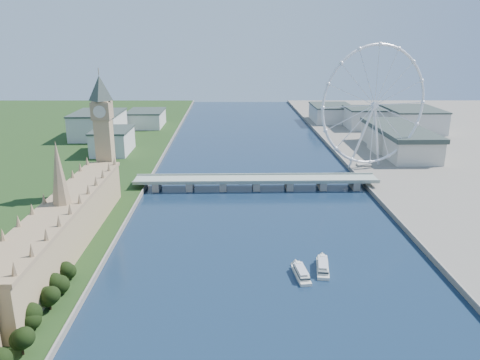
{
  "coord_description": "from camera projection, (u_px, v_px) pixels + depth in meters",
  "views": [
    {
      "loc": [
        -23.53,
        -105.61,
        131.92
      ],
      "look_at": [
        -16.59,
        210.0,
        35.57
      ],
      "focal_mm": 35.0,
      "sensor_mm": 36.0,
      "label": 1
    }
  ],
  "objects": [
    {
      "name": "parliament_range",
      "position": [
        65.0,
        226.0,
        294.47
      ],
      "size": [
        24.0,
        200.0,
        70.0
      ],
      "color": "tan",
      "rests_on": "ground"
    },
    {
      "name": "big_ben",
      "position": [
        103.0,
        121.0,
        383.7
      ],
      "size": [
        20.02,
        20.02,
        110.0
      ],
      "color": "tan",
      "rests_on": "ground"
    },
    {
      "name": "westminster_bridge",
      "position": [
        256.0,
        181.0,
        424.92
      ],
      "size": [
        220.0,
        22.0,
        9.5
      ],
      "color": "gray",
      "rests_on": "ground"
    },
    {
      "name": "london_eye",
      "position": [
        375.0,
        106.0,
        462.33
      ],
      "size": [
        113.6,
        39.12,
        124.3
      ],
      "color": "silver",
      "rests_on": "ground"
    },
    {
      "name": "county_hall",
      "position": [
        397.0,
        154.0,
        554.84
      ],
      "size": [
        54.0,
        144.0,
        35.0
      ],
      "primitive_type": null,
      "color": "beige",
      "rests_on": "ground"
    },
    {
      "name": "city_skyline",
      "position": [
        273.0,
        121.0,
        671.42
      ],
      "size": [
        505.0,
        280.0,
        32.0
      ],
      "color": "beige",
      "rests_on": "ground"
    },
    {
      "name": "tour_boat_near",
      "position": [
        301.0,
        277.0,
        269.24
      ],
      "size": [
        9.52,
        27.04,
        5.82
      ],
      "primitive_type": null,
      "rotation": [
        0.0,
        0.0,
        0.11
      ],
      "color": "silver",
      "rests_on": "ground"
    },
    {
      "name": "tour_boat_far",
      "position": [
        323.0,
        270.0,
        276.65
      ],
      "size": [
        11.49,
        29.08,
        6.24
      ],
      "primitive_type": null,
      "rotation": [
        0.0,
        0.0,
        -0.15
      ],
      "color": "silver",
      "rests_on": "ground"
    }
  ]
}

